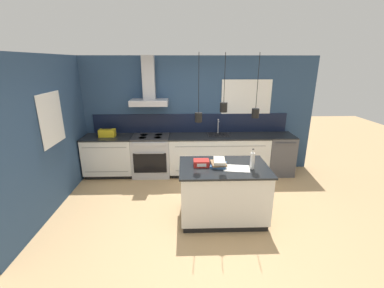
{
  "coord_description": "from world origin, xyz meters",
  "views": [
    {
      "loc": [
        -0.16,
        -3.76,
        2.48
      ],
      "look_at": [
        -0.02,
        0.66,
        1.05
      ],
      "focal_mm": 24.0,
      "sensor_mm": 36.0,
      "label": 1
    }
  ],
  "objects": [
    {
      "name": "ground_plane",
      "position": [
        0.0,
        0.0,
        0.0
      ],
      "size": [
        16.0,
        16.0,
        0.0
      ],
      "primitive_type": "plane",
      "color": "tan",
      "rests_on": "ground"
    },
    {
      "name": "wall_back",
      "position": [
        -0.05,
        2.0,
        1.36
      ],
      "size": [
        5.6,
        2.13,
        2.6
      ],
      "color": "navy",
      "rests_on": "ground_plane"
    },
    {
      "name": "wall_left",
      "position": [
        -2.43,
        0.7,
        1.3
      ],
      "size": [
        0.08,
        3.8,
        2.6
      ],
      "color": "navy",
      "rests_on": "ground_plane"
    },
    {
      "name": "counter_run_left",
      "position": [
        -1.83,
        1.69,
        0.46
      ],
      "size": [
        1.08,
        0.64,
        0.91
      ],
      "color": "black",
      "rests_on": "ground_plane"
    },
    {
      "name": "counter_run_sink",
      "position": [
        0.62,
        1.69,
        0.46
      ],
      "size": [
        2.22,
        0.64,
        1.25
      ],
      "color": "black",
      "rests_on": "ground_plane"
    },
    {
      "name": "oven_range",
      "position": [
        -0.89,
        1.69,
        0.46
      ],
      "size": [
        0.82,
        0.66,
        0.91
      ],
      "color": "#B5B5BA",
      "rests_on": "ground_plane"
    },
    {
      "name": "dishwasher",
      "position": [
        2.01,
        1.69,
        0.46
      ],
      "size": [
        0.58,
        0.65,
        0.91
      ],
      "color": "#4C4C51",
      "rests_on": "ground_plane"
    },
    {
      "name": "kitchen_island",
      "position": [
        0.46,
        -0.06,
        0.46
      ],
      "size": [
        1.4,
        0.93,
        0.91
      ],
      "color": "black",
      "rests_on": "ground_plane"
    },
    {
      "name": "bottle_on_island",
      "position": [
        0.88,
        -0.16,
        1.04
      ],
      "size": [
        0.07,
        0.07,
        0.32
      ],
      "color": "silver",
      "rests_on": "kitchen_island"
    },
    {
      "name": "book_stack",
      "position": [
        0.38,
        -0.05,
        0.96
      ],
      "size": [
        0.29,
        0.33,
        0.11
      ],
      "color": "#335684",
      "rests_on": "kitchen_island"
    },
    {
      "name": "red_supply_box",
      "position": [
        0.11,
        -0.03,
        0.96
      ],
      "size": [
        0.24,
        0.19,
        0.1
      ],
      "color": "red",
      "rests_on": "kitchen_island"
    },
    {
      "name": "paper_pile",
      "position": [
        0.64,
        -0.15,
        0.91
      ],
      "size": [
        0.43,
        0.33,
        0.01
      ],
      "color": "silver",
      "rests_on": "kitchen_island"
    },
    {
      "name": "yellow_toolbox",
      "position": [
        -1.83,
        1.69,
        0.99
      ],
      "size": [
        0.34,
        0.18,
        0.19
      ],
      "color": "gold",
      "rests_on": "counter_run_left"
    }
  ]
}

